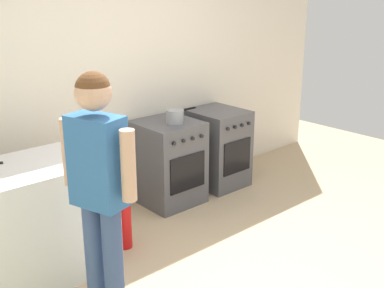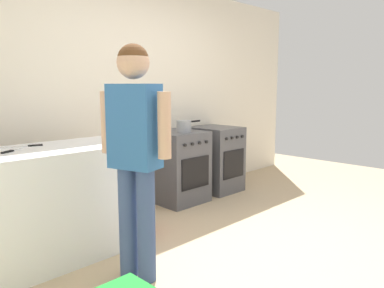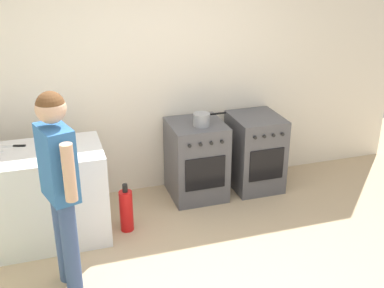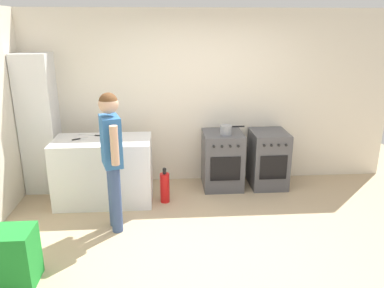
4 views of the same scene
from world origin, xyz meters
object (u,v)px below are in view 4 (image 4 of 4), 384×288
at_px(fire_extinguisher, 165,187).
at_px(recycling_crate_lower, 9,270).
at_px(oven_right, 268,159).
at_px(knife_bread, 91,135).
at_px(person, 112,150).
at_px(larder_cabinet, 40,124).
at_px(knife_paring, 78,139).
at_px(oven_left, 222,160).
at_px(pot, 226,130).
at_px(recycling_crate_upper, 5,245).

bearing_deg(fire_extinguisher, recycling_crate_lower, -132.14).
distance_m(oven_right, knife_bread, 2.62).
height_order(person, fire_extinguisher, person).
xyz_separation_m(fire_extinguisher, larder_cabinet, (-1.78, 0.58, 0.78)).
relative_size(knife_paring, person, 0.12).
bearing_deg(oven_right, recycling_crate_lower, -145.28).
relative_size(oven_left, fire_extinguisher, 1.70).
bearing_deg(person, knife_bread, 113.09).
distance_m(knife_paring, larder_cabinet, 0.79).
distance_m(knife_paring, recycling_crate_lower, 1.95).
height_order(pot, person, person).
xyz_separation_m(pot, fire_extinguisher, (-0.90, -0.39, -0.70)).
distance_m(oven_left, recycling_crate_lower, 3.17).
height_order(pot, fire_extinguisher, pot).
height_order(oven_right, knife_paring, knife_paring).
height_order(knife_bread, recycling_crate_lower, knife_bread).
height_order(fire_extinguisher, recycling_crate_lower, fire_extinguisher).
xyz_separation_m(oven_right, knife_paring, (-2.71, -0.35, 0.48)).
xyz_separation_m(oven_left, recycling_crate_upper, (-2.35, -2.11, -0.01)).
bearing_deg(recycling_crate_upper, oven_left, 41.96).
bearing_deg(knife_paring, oven_right, 7.45).
xyz_separation_m(oven_right, person, (-2.16, -1.14, 0.57)).
xyz_separation_m(oven_left, person, (-1.46, -1.14, 0.57)).
bearing_deg(person, larder_cabinet, 133.70).
relative_size(recycling_crate_upper, larder_cabinet, 0.26).
bearing_deg(fire_extinguisher, knife_bread, 163.64).
distance_m(oven_left, knife_bread, 1.94).
relative_size(knife_paring, fire_extinguisher, 0.39).
distance_m(oven_left, recycling_crate_upper, 3.16).
distance_m(recycling_crate_lower, larder_cabinet, 2.39).
height_order(knife_bread, recycling_crate_upper, knife_bread).
relative_size(recycling_crate_lower, recycling_crate_upper, 1.00).
bearing_deg(oven_right, knife_bread, -175.90).
bearing_deg(recycling_crate_lower, person, 47.60).
bearing_deg(pot, recycling_crate_upper, -139.56).
bearing_deg(fire_extinguisher, recycling_crate_upper, -132.14).
relative_size(oven_left, recycling_crate_lower, 1.63).
distance_m(pot, knife_bread, 1.90).
xyz_separation_m(knife_bread, knife_paring, (-0.14, -0.17, 0.00)).
bearing_deg(oven_left, recycling_crate_upper, -138.04).
relative_size(fire_extinguisher, recycling_crate_upper, 0.96).
relative_size(knife_bread, knife_paring, 1.79).
bearing_deg(person, pot, 35.30).
bearing_deg(person, recycling_crate_upper, -132.40).
bearing_deg(knife_bread, pot, 3.00).
relative_size(oven_left, recycling_crate_upper, 1.63).
bearing_deg(fire_extinguisher, oven_right, 16.94).
bearing_deg(recycling_crate_lower, knife_bread, 76.08).
bearing_deg(recycling_crate_lower, pot, 40.44).
relative_size(knife_bread, larder_cabinet, 0.17).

